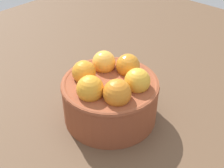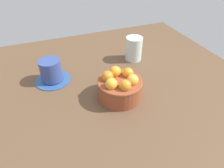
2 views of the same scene
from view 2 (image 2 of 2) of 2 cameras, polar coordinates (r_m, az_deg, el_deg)
The scene contains 4 objects.
ground_plane at distance 70.20cm, azimuth 2.09°, elevation -4.51°, with size 110.50×105.42×3.05cm, color brown.
terracotta_bowl at distance 66.38cm, azimuth 2.17°, elevation -0.69°, with size 14.85×14.85×9.69cm.
coffee_cup at distance 77.66cm, azimuth -16.86°, elevation 3.32°, with size 13.23×13.23×8.62cm.
water_glass at distance 87.95cm, azimuth 6.19°, elevation 9.93°, with size 7.08×7.08×10.14cm, color silver.
Camera 2 is at (-47.69, 21.36, 45.35)cm, focal length 32.25 mm.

